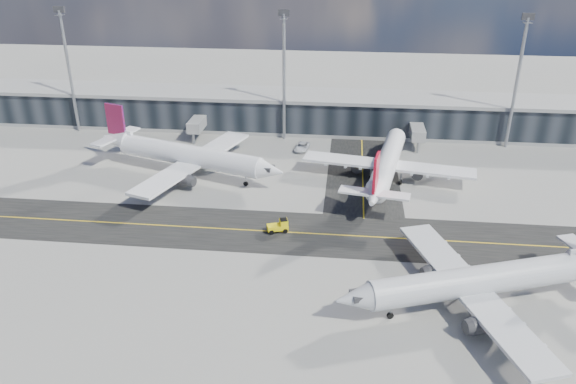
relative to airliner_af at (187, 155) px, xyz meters
name	(u,v)px	position (x,y,z in m)	size (l,w,h in m)	color
ground	(249,243)	(16.58, -25.09, -4.07)	(300.00, 300.00, 0.00)	gray
taxiway_lanes	(282,213)	(20.49, -14.35, -4.06)	(180.00, 63.00, 0.03)	black
terminal_concourse	(288,113)	(16.62, 29.84, 0.02)	(152.00, 19.80, 8.80)	black
floodlight_masts	(284,72)	(16.58, 22.91, 11.54)	(102.50, 0.70, 28.90)	gray
airliner_af	(187,155)	(0.00, 0.00, 0.00)	(40.58, 35.02, 12.32)	white
airliner_redtail	(387,163)	(38.93, 0.72, -0.24)	(33.43, 39.00, 11.58)	white
airliner_near	(481,281)	(49.05, -37.49, -0.27)	(37.78, 32.63, 11.52)	#BBBDC0
baggage_tug	(280,226)	(20.93, -20.97, -3.01)	(3.69, 2.58, 2.11)	yellow
service_van	(302,147)	(21.36, 15.78, -3.29)	(2.58, 5.60, 1.56)	white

